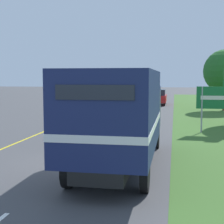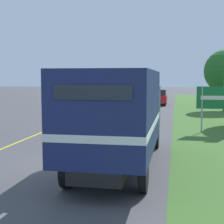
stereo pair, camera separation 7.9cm
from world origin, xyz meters
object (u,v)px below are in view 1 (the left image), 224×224
at_px(lead_car_red_ahead, 159,97).
at_px(lead_car_white_ahead, 140,92).
at_px(horse_trailer_truck, 120,114).
at_px(highway_sign, 216,99).
at_px(lead_car_white, 104,105).

relative_size(lead_car_red_ahead, lead_car_white_ahead, 1.09).
bearing_deg(lead_car_white_ahead, horse_trailer_truck, -85.15).
distance_m(lead_car_red_ahead, highway_sign, 20.47).
xyz_separation_m(lead_car_white, highway_sign, (7.76, -6.04, 0.93)).
distance_m(lead_car_white, highway_sign, 9.88).
bearing_deg(lead_car_white_ahead, highway_sign, -77.27).
bearing_deg(lead_car_white, highway_sign, -37.90).
xyz_separation_m(horse_trailer_truck, lead_car_white, (-3.58, 14.49, -0.91)).
xyz_separation_m(horse_trailer_truck, lead_car_red_ahead, (0.01, 28.47, -1.00)).
bearing_deg(lead_car_red_ahead, lead_car_white_ahead, 104.03).
bearing_deg(lead_car_red_ahead, highway_sign, -78.22).
relative_size(horse_trailer_truck, lead_car_white, 2.05).
bearing_deg(lead_car_white, lead_car_red_ahead, 75.61).
xyz_separation_m(lead_car_white, lead_car_red_ahead, (3.59, 13.98, -0.09)).
relative_size(horse_trailer_truck, highway_sign, 2.74).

